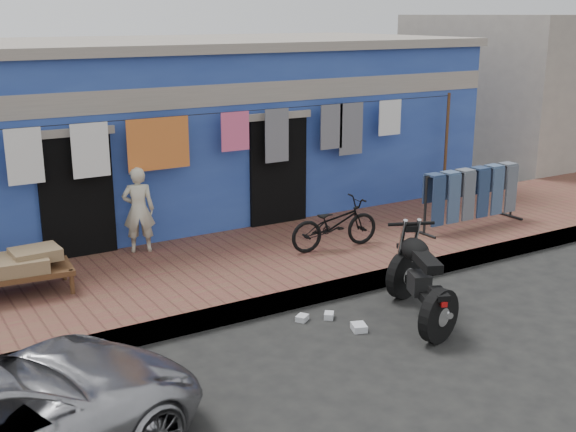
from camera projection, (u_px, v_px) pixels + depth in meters
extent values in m
plane|color=black|center=(376.00, 348.00, 8.53)|extent=(80.00, 80.00, 0.00)
cube|color=brown|center=(254.00, 266.00, 10.96)|extent=(28.00, 3.00, 0.25)
cube|color=gray|center=(305.00, 296.00, 9.77)|extent=(28.00, 0.10, 0.25)
cube|color=#263E91|center=(153.00, 134.00, 13.86)|extent=(12.00, 5.00, 3.20)
cube|color=#9E9384|center=(206.00, 96.00, 11.59)|extent=(12.00, 0.14, 0.35)
cube|color=#9E9384|center=(149.00, 44.00, 13.41)|extent=(12.20, 5.20, 0.16)
cube|color=black|center=(78.00, 205.00, 10.83)|extent=(1.10, 0.10, 2.10)
cube|color=black|center=(278.00, 178.00, 12.58)|extent=(1.10, 0.10, 2.10)
cube|color=#9E9384|center=(543.00, 88.00, 19.27)|extent=(6.00, 5.00, 3.80)
cylinder|color=brown|center=(446.00, 147.00, 14.17)|extent=(0.06, 0.06, 2.10)
cylinder|color=black|center=(214.00, 113.00, 11.41)|extent=(10.00, 0.01, 0.01)
cube|color=silver|center=(24.00, 156.00, 10.05)|extent=(0.50, 0.02, 0.80)
cube|color=silver|center=(90.00, 150.00, 10.51)|extent=(0.55, 0.02, 0.80)
cube|color=#CC4C26|center=(159.00, 144.00, 11.04)|extent=(1.00, 0.02, 0.80)
cube|color=#E15582|center=(235.00, 131.00, 11.67)|extent=(0.50, 0.02, 0.63)
cube|color=slate|center=(277.00, 136.00, 12.10)|extent=(0.45, 0.02, 0.90)
cube|color=slate|center=(331.00, 127.00, 12.64)|extent=(0.45, 0.02, 0.78)
cube|color=slate|center=(351.00, 129.00, 12.87)|extent=(0.50, 0.02, 0.93)
cube|color=silver|center=(390.00, 118.00, 13.27)|extent=(0.50, 0.02, 0.65)
imported|color=beige|center=(139.00, 210.00, 11.06)|extent=(0.56, 0.46, 1.34)
imported|color=black|center=(335.00, 219.00, 11.27)|extent=(1.53, 0.65, 0.97)
cube|color=silver|center=(302.00, 318.00, 9.29)|extent=(0.21, 0.20, 0.07)
cube|color=silver|center=(329.00, 316.00, 9.36)|extent=(0.19, 0.20, 0.08)
cube|color=silver|center=(359.00, 327.00, 9.00)|extent=(0.23, 0.25, 0.08)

